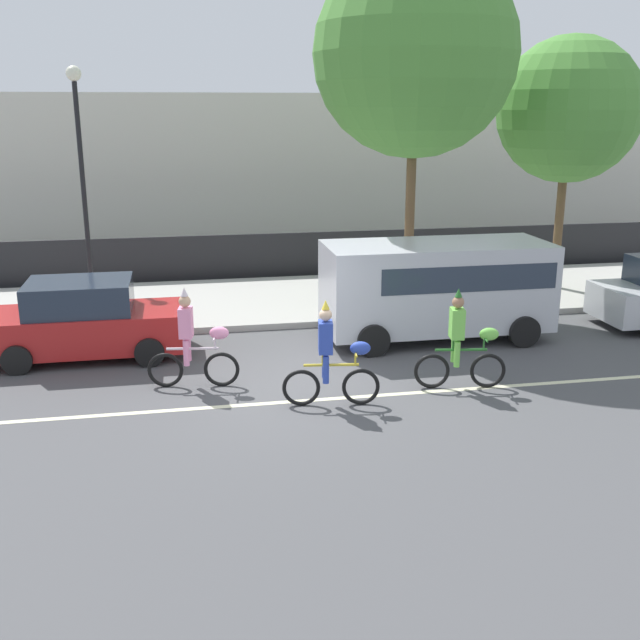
% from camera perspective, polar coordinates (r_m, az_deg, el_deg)
% --- Properties ---
extents(ground_plane, '(80.00, 80.00, 0.00)m').
position_cam_1_polar(ground_plane, '(13.95, -1.49, -5.42)').
color(ground_plane, '#4C4C4F').
extents(road_centre_line, '(36.00, 0.14, 0.01)m').
position_cam_1_polar(road_centre_line, '(13.49, -1.14, -6.17)').
color(road_centre_line, beige).
rests_on(road_centre_line, ground).
extents(sidewalk_curb, '(60.00, 5.00, 0.15)m').
position_cam_1_polar(sidewalk_curb, '(20.06, -4.53, 1.47)').
color(sidewalk_curb, '#ADAAA3').
rests_on(sidewalk_curb, ground).
extents(fence_line, '(40.00, 0.08, 1.40)m').
position_cam_1_polar(fence_line, '(22.74, -5.39, 4.79)').
color(fence_line, black).
rests_on(fence_line, ground).
extents(building_backdrop, '(28.00, 8.00, 5.53)m').
position_cam_1_polar(building_backdrop, '(31.41, -0.55, 11.75)').
color(building_backdrop, beige).
rests_on(building_backdrop, ground).
extents(parade_cyclist_pink, '(1.71, 0.52, 1.92)m').
position_cam_1_polar(parade_cyclist_pink, '(14.07, -9.65, -1.81)').
color(parade_cyclist_pink, black).
rests_on(parade_cyclist_pink, ground).
extents(parade_cyclist_cobalt, '(1.71, 0.52, 1.92)m').
position_cam_1_polar(parade_cyclist_cobalt, '(13.01, 0.92, -3.07)').
color(parade_cyclist_cobalt, black).
rests_on(parade_cyclist_cobalt, ground).
extents(parade_cyclist_lime, '(1.71, 0.53, 1.92)m').
position_cam_1_polar(parade_cyclist_lime, '(14.06, 10.77, -1.89)').
color(parade_cyclist_lime, black).
rests_on(parade_cyclist_lime, ground).
extents(parked_van_silver, '(5.00, 2.22, 2.18)m').
position_cam_1_polar(parked_van_silver, '(16.96, 9.08, 2.80)').
color(parked_van_silver, silver).
rests_on(parked_van_silver, ground).
extents(parked_car_red, '(4.10, 1.92, 1.64)m').
position_cam_1_polar(parked_car_red, '(16.31, -17.44, -0.08)').
color(parked_car_red, '#AD1E1E').
rests_on(parked_car_red, ground).
extents(street_lamp_post, '(0.36, 0.36, 5.86)m').
position_cam_1_polar(street_lamp_post, '(19.41, -17.79, 11.99)').
color(street_lamp_post, black).
rests_on(street_lamp_post, sidewalk_curb).
extents(street_tree_near_lamp, '(4.87, 4.87, 8.57)m').
position_cam_1_polar(street_tree_near_lamp, '(18.84, 7.26, 19.49)').
color(street_tree_near_lamp, brown).
rests_on(street_tree_near_lamp, sidewalk_curb).
extents(street_tree_far_corner, '(3.85, 3.85, 6.77)m').
position_cam_1_polar(street_tree_far_corner, '(21.70, 18.43, 14.93)').
color(street_tree_far_corner, brown).
rests_on(street_tree_far_corner, sidewalk_curb).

